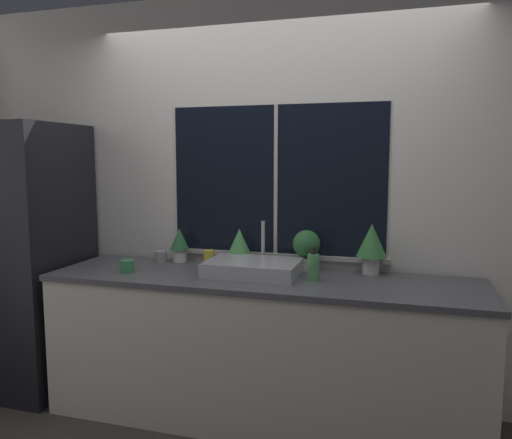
{
  "coord_description": "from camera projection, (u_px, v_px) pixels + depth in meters",
  "views": [
    {
      "loc": [
        0.81,
        -2.51,
        1.61
      ],
      "look_at": [
        -0.03,
        0.34,
        1.25
      ],
      "focal_mm": 35.0,
      "sensor_mm": 36.0,
      "label": 1
    }
  ],
  "objects": [
    {
      "name": "wall_back",
      "position": [
        277.0,
        198.0,
        3.36
      ],
      "size": [
        8.0,
        0.09,
        2.7
      ],
      "color": "silver",
      "rests_on": "ground_plane"
    },
    {
      "name": "potted_plant_center_left",
      "position": [
        239.0,
        245.0,
        3.32
      ],
      "size": [
        0.15,
        0.15,
        0.25
      ],
      "color": "silver",
      "rests_on": "counter"
    },
    {
      "name": "counter",
      "position": [
        260.0,
        348.0,
        3.08
      ],
      "size": [
        2.64,
        0.7,
        0.9
      ],
      "color": "silver",
      "rests_on": "ground_plane"
    },
    {
      "name": "sink",
      "position": [
        253.0,
        268.0,
        3.07
      ],
      "size": [
        0.56,
        0.44,
        0.31
      ],
      "color": "#ADADB2",
      "rests_on": "counter"
    },
    {
      "name": "mug_green",
      "position": [
        127.0,
        266.0,
        3.15
      ],
      "size": [
        0.09,
        0.09,
        0.08
      ],
      "color": "#38844C",
      "rests_on": "counter"
    },
    {
      "name": "mug_yellow",
      "position": [
        209.0,
        258.0,
        3.34
      ],
      "size": [
        0.07,
        0.07,
        0.1
      ],
      "color": "gold",
      "rests_on": "counter"
    },
    {
      "name": "refrigerator",
      "position": [
        25.0,
        258.0,
        3.5
      ],
      "size": [
        0.72,
        0.73,
        1.85
      ],
      "color": "black",
      "rests_on": "ground_plane"
    },
    {
      "name": "mug_grey",
      "position": [
        161.0,
        256.0,
        3.46
      ],
      "size": [
        0.09,
        0.09,
        0.08
      ],
      "color": "gray",
      "rests_on": "counter"
    },
    {
      "name": "soap_bottle",
      "position": [
        313.0,
        267.0,
        2.92
      ],
      "size": [
        0.07,
        0.07,
        0.2
      ],
      "color": "#519E5B",
      "rests_on": "counter"
    },
    {
      "name": "potted_plant_far_right",
      "position": [
        372.0,
        244.0,
        3.07
      ],
      "size": [
        0.19,
        0.19,
        0.32
      ],
      "color": "silver",
      "rests_on": "counter"
    },
    {
      "name": "potted_plant_center_right",
      "position": [
        306.0,
        246.0,
        3.19
      ],
      "size": [
        0.18,
        0.18,
        0.26
      ],
      "color": "silver",
      "rests_on": "counter"
    },
    {
      "name": "potted_plant_far_left",
      "position": [
        180.0,
        243.0,
        3.45
      ],
      "size": [
        0.13,
        0.13,
        0.23
      ],
      "color": "silver",
      "rests_on": "counter"
    },
    {
      "name": "wall_left",
      "position": [
        56.0,
        187.0,
        4.74
      ],
      "size": [
        0.06,
        7.0,
        2.7
      ],
      "color": "silver",
      "rests_on": "ground_plane"
    }
  ]
}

